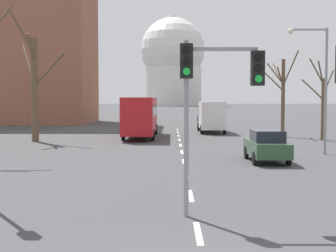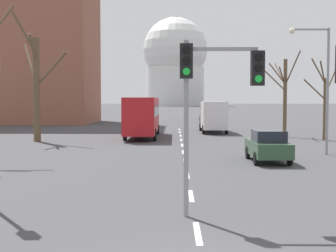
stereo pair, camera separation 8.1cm
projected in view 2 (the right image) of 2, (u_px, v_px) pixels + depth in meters
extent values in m
cube|color=silver|center=(198.00, 233.00, 11.54)|extent=(0.16, 2.00, 0.01)
cube|color=silver|center=(191.00, 196.00, 16.04)|extent=(0.16, 2.00, 0.01)
cube|color=silver|center=(187.00, 175.00, 20.53)|extent=(0.16, 2.00, 0.01)
cube|color=silver|center=(185.00, 161.00, 25.02)|extent=(0.16, 2.00, 0.01)
cube|color=silver|center=(183.00, 152.00, 29.52)|extent=(0.16, 2.00, 0.01)
cube|color=silver|center=(182.00, 145.00, 34.01)|extent=(0.16, 2.00, 0.01)
cube|color=silver|center=(181.00, 140.00, 38.50)|extent=(0.16, 2.00, 0.01)
cube|color=silver|center=(180.00, 136.00, 42.99)|extent=(0.16, 2.00, 0.01)
cube|color=silver|center=(180.00, 132.00, 47.49)|extent=(0.16, 2.00, 0.01)
cube|color=silver|center=(179.00, 129.00, 51.98)|extent=(0.16, 2.00, 0.01)
cylinder|color=gray|center=(186.00, 129.00, 13.06)|extent=(0.14, 0.14, 4.95)
cube|color=black|center=(186.00, 61.00, 12.96)|extent=(0.36, 0.28, 0.96)
cylinder|color=black|center=(186.00, 50.00, 12.77)|extent=(0.20, 0.06, 0.20)
cylinder|color=black|center=(186.00, 61.00, 12.79)|extent=(0.20, 0.06, 0.20)
cylinder|color=green|center=(186.00, 72.00, 12.80)|extent=(0.20, 0.06, 0.20)
cube|color=gray|center=(222.00, 49.00, 12.92)|extent=(1.98, 0.10, 0.10)
cube|color=black|center=(258.00, 68.00, 12.94)|extent=(0.36, 0.28, 0.96)
cylinder|color=black|center=(259.00, 57.00, 12.76)|extent=(0.20, 0.06, 0.20)
cylinder|color=black|center=(259.00, 68.00, 12.77)|extent=(0.20, 0.06, 0.20)
cylinder|color=green|center=(259.00, 79.00, 12.79)|extent=(0.20, 0.06, 0.20)
cylinder|color=gray|center=(328.00, 92.00, 27.93)|extent=(0.16, 0.16, 7.57)
cube|color=gray|center=(311.00, 29.00, 27.74)|extent=(2.16, 0.10, 0.10)
sphere|color=#F2EAC6|center=(292.00, 31.00, 27.76)|extent=(0.36, 0.36, 0.36)
cube|color=#2D4C33|center=(268.00, 148.00, 24.79)|extent=(1.80, 4.27, 0.76)
cube|color=#1E232D|center=(269.00, 136.00, 24.54)|extent=(1.53, 2.05, 0.60)
cylinder|color=black|center=(248.00, 153.00, 26.15)|extent=(0.18, 0.70, 0.70)
cylinder|color=black|center=(278.00, 153.00, 26.13)|extent=(0.18, 0.70, 0.70)
cylinder|color=black|center=(256.00, 158.00, 23.50)|extent=(0.18, 0.70, 0.70)
cylinder|color=black|center=(290.00, 159.00, 23.48)|extent=(0.18, 0.70, 0.70)
cube|color=slate|center=(206.00, 117.00, 73.06)|extent=(1.85, 4.19, 0.58)
cube|color=#1E232D|center=(206.00, 113.00, 72.81)|extent=(1.57, 2.01, 0.71)
cylinder|color=black|center=(200.00, 118.00, 74.38)|extent=(0.18, 0.69, 0.69)
cylinder|color=black|center=(211.00, 118.00, 74.36)|extent=(0.18, 0.69, 0.69)
cylinder|color=black|center=(201.00, 119.00, 71.79)|extent=(0.18, 0.69, 0.69)
cylinder|color=black|center=(212.00, 119.00, 71.76)|extent=(0.18, 0.69, 0.69)
cube|color=silver|center=(140.00, 121.00, 58.41)|extent=(1.79, 4.50, 0.60)
cube|color=#1E232D|center=(140.00, 116.00, 58.15)|extent=(1.52, 2.16, 0.67)
cylinder|color=black|center=(134.00, 123.00, 59.83)|extent=(0.18, 0.62, 0.62)
cylinder|color=black|center=(148.00, 123.00, 59.80)|extent=(0.18, 0.62, 0.62)
cylinder|color=black|center=(133.00, 124.00, 57.04)|extent=(0.18, 0.62, 0.62)
cylinder|color=black|center=(146.00, 124.00, 57.02)|extent=(0.18, 0.62, 0.62)
cube|color=red|center=(143.00, 115.00, 40.91)|extent=(2.50, 10.80, 3.00)
cube|color=black|center=(142.00, 111.00, 40.89)|extent=(2.52, 10.26, 0.90)
cylinder|color=black|center=(133.00, 129.00, 44.78)|extent=(0.26, 0.96, 0.96)
cylinder|color=black|center=(158.00, 129.00, 44.75)|extent=(0.26, 0.96, 0.96)
cylinder|color=black|center=(125.00, 135.00, 37.78)|extent=(0.26, 0.96, 0.96)
cylinder|color=black|center=(155.00, 135.00, 37.74)|extent=(0.26, 0.96, 0.96)
cube|color=#333842|center=(211.00, 117.00, 49.89)|extent=(2.20, 2.00, 2.10)
cube|color=white|center=(214.00, 115.00, 46.28)|extent=(2.30, 5.20, 2.70)
cylinder|color=black|center=(201.00, 127.00, 49.96)|extent=(0.24, 0.88, 0.88)
cylinder|color=black|center=(221.00, 127.00, 49.93)|extent=(0.24, 0.88, 0.88)
cylinder|color=black|center=(203.00, 130.00, 44.94)|extent=(0.24, 0.88, 0.88)
cylinder|color=black|center=(226.00, 130.00, 44.91)|extent=(0.24, 0.88, 0.88)
cylinder|color=brown|center=(37.00, 90.00, 36.80)|extent=(0.56, 0.56, 8.16)
cylinder|color=brown|center=(52.00, 69.00, 35.92)|extent=(2.86, 1.93, 2.56)
cylinder|color=brown|center=(33.00, 50.00, 35.96)|extent=(0.27, 1.51, 2.38)
cylinder|color=brown|center=(29.00, 60.00, 37.97)|extent=(1.77, 2.86, 2.95)
cylinder|color=brown|center=(24.00, 33.00, 36.22)|extent=(1.75, 0.90, 3.24)
cylinder|color=brown|center=(285.00, 98.00, 41.52)|extent=(0.33, 0.33, 6.90)
cylinder|color=brown|center=(293.00, 68.00, 40.12)|extent=(0.68, 2.61, 2.74)
cylinder|color=brown|center=(280.00, 73.00, 42.84)|extent=(0.37, 2.97, 2.09)
cylinder|color=brown|center=(275.00, 81.00, 41.75)|extent=(1.76, 0.77, 1.84)
cylinder|color=brown|center=(277.00, 73.00, 41.91)|extent=(1.30, 1.16, 1.96)
cylinder|color=brown|center=(282.00, 74.00, 40.68)|extent=(0.90, 1.63, 1.35)
cylinder|color=brown|center=(325.00, 109.00, 37.94)|extent=(0.35, 0.35, 5.05)
cylinder|color=brown|center=(331.00, 81.00, 38.19)|extent=(1.14, 0.91, 1.96)
cylinder|color=brown|center=(319.00, 71.00, 38.21)|extent=(1.00, 1.02, 2.21)
cylinder|color=brown|center=(315.00, 89.00, 38.14)|extent=(1.69, 0.74, 1.77)
cylinder|color=brown|center=(323.00, 73.00, 37.31)|extent=(0.87, 1.08, 2.03)
cylinder|color=silver|center=(175.00, 87.00, 258.70)|extent=(31.84, 31.84, 21.22)
sphere|color=silver|center=(175.00, 50.00, 257.56)|extent=(35.37, 35.37, 35.37)
cylinder|color=silver|center=(175.00, 21.00, 256.68)|extent=(4.24, 4.24, 6.19)
cube|color=#935642|center=(30.00, 28.00, 66.52)|extent=(18.00, 14.00, 27.20)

